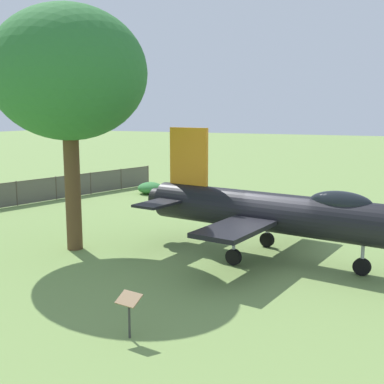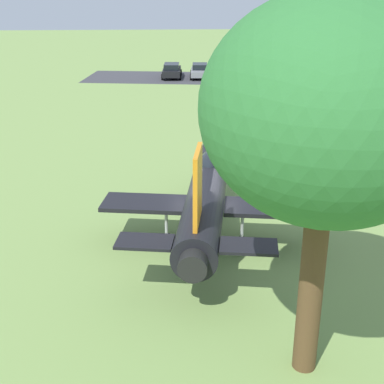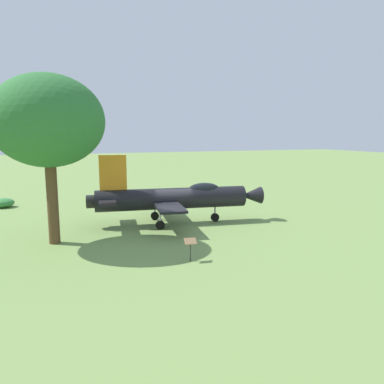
# 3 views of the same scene
# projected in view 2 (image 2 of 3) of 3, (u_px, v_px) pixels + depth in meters

# --- Properties ---
(ground_plane) EXTENTS (200.00, 200.00, 0.00)m
(ground_plane) POSITION_uv_depth(u_px,v_px,m) (206.00, 237.00, 21.45)
(ground_plane) COLOR #75934C
(parking_strip) EXTENTS (35.44, 12.75, 0.00)m
(parking_strip) POSITION_uv_depth(u_px,v_px,m) (248.00, 79.00, 56.50)
(parking_strip) COLOR #38383D
(parking_strip) RESTS_ON ground_plane
(display_jet) EXTENTS (8.10, 12.45, 4.89)m
(display_jet) POSITION_uv_depth(u_px,v_px,m) (207.00, 191.00, 21.10)
(display_jet) COLOR black
(display_jet) RESTS_ON ground_plane
(shade_tree) EXTENTS (5.76, 6.23, 9.57)m
(shade_tree) POSITION_uv_depth(u_px,v_px,m) (328.00, 111.00, 11.72)
(shade_tree) COLOR brown
(shade_tree) RESTS_ON ground_plane
(parked_car_blue) EXTENTS (2.76, 4.66, 1.47)m
(parked_car_blue) POSITION_uv_depth(u_px,v_px,m) (331.00, 72.00, 55.66)
(parked_car_blue) COLOR #23429E
(parked_car_blue) RESTS_ON ground_plane
(parked_car_silver) EXTENTS (2.62, 5.01, 1.45)m
(parked_car_silver) POSITION_uv_depth(u_px,v_px,m) (299.00, 72.00, 55.90)
(parked_car_silver) COLOR #B2B5BA
(parked_car_silver) RESTS_ON ground_plane
(parked_car_white) EXTENTS (2.75, 4.73, 1.56)m
(parked_car_white) POSITION_uv_depth(u_px,v_px,m) (269.00, 71.00, 56.13)
(parked_car_white) COLOR silver
(parked_car_white) RESTS_ON ground_plane
(parked_car_green) EXTENTS (2.42, 4.66, 1.44)m
(parked_car_green) POSITION_uv_depth(u_px,v_px,m) (230.00, 71.00, 56.28)
(parked_car_green) COLOR #1E6B3D
(parked_car_green) RESTS_ON ground_plane
(parked_car_gray) EXTENTS (2.31, 4.37, 1.45)m
(parked_car_gray) POSITION_uv_depth(u_px,v_px,m) (200.00, 71.00, 56.70)
(parked_car_gray) COLOR slate
(parked_car_gray) RESTS_ON ground_plane
(parked_car_black) EXTENTS (2.31, 4.85, 1.53)m
(parked_car_black) POSITION_uv_depth(u_px,v_px,m) (172.00, 70.00, 56.72)
(parked_car_black) COLOR black
(parked_car_black) RESTS_ON ground_plane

